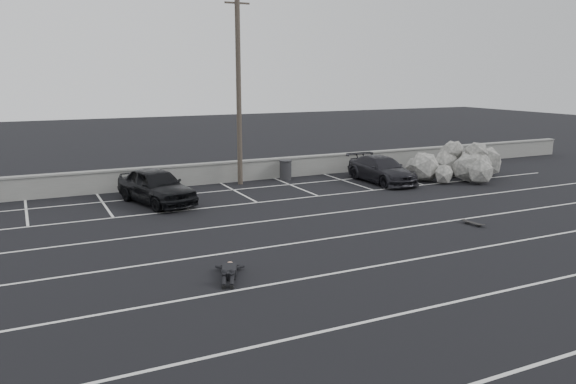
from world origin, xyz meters
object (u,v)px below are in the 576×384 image
car_left (156,186)px  car_right (382,170)px  utility_pole (239,89)px  riprap_pile (458,167)px  person (229,267)px  trash_bin (286,170)px  skateboard (473,223)px

car_left → car_right: size_ratio=0.99×
utility_pole → riprap_pile: (11.09, -3.36, -4.14)m
utility_pole → person: 13.72m
trash_bin → riprap_pile: 9.20m
car_right → person: bearing=-140.9°
utility_pole → trash_bin: utility_pole is taller
car_left → skateboard: size_ratio=5.70×
utility_pole → trash_bin: 4.91m
utility_pole → person: bearing=-112.3°
car_left → person: 9.54m
car_left → trash_bin: (7.31, 2.55, -0.24)m
car_left → trash_bin: 7.75m
riprap_pile → person: riprap_pile is taller
car_left → trash_bin: size_ratio=4.32×
skateboard → trash_bin: bearing=94.2°
car_left → car_right: car_left is taller
car_left → utility_pole: size_ratio=0.48×
person → skateboard: size_ratio=2.93×
utility_pole → riprap_pile: bearing=-16.8°
car_left → person: size_ratio=1.95×
car_right → utility_pole: utility_pole is taller
trash_bin → car_left: bearing=-160.8°
utility_pole → person: (-4.93, -11.99, -4.50)m
car_left → riprap_pile: car_left is taller
riprap_pile → person: (-16.02, -8.63, -0.36)m
riprap_pile → skateboard: (-6.21, -7.65, -0.51)m
utility_pole → riprap_pile: utility_pole is taller
car_left → person: bearing=-106.8°
utility_pole → car_right: bearing=-21.8°
car_right → utility_pole: size_ratio=0.48×
trash_bin → person: (-7.48, -12.07, -0.31)m
car_left → car_right: 11.43m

